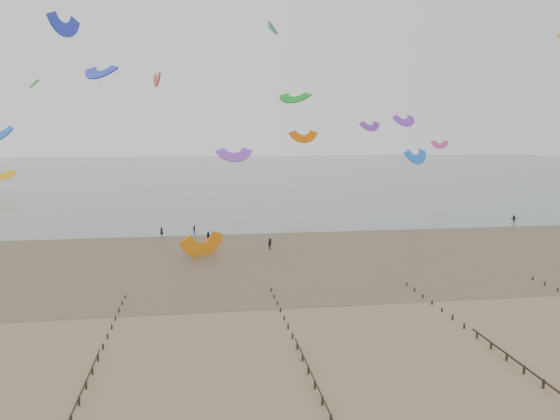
{
  "coord_description": "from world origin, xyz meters",
  "views": [
    {
      "loc": [
        -4.78,
        -54.21,
        20.52
      ],
      "look_at": [
        7.51,
        28.0,
        8.0
      ],
      "focal_mm": 35.0,
      "sensor_mm": 36.0,
      "label": 1
    }
  ],
  "objects": [
    {
      "name": "ground",
      "position": [
        0.0,
        0.0,
        0.0
      ],
      "size": [
        500.0,
        500.0,
        0.0
      ],
      "primitive_type": "plane",
      "color": "brown",
      "rests_on": "ground"
    },
    {
      "name": "sea_and_shore",
      "position": [
        -4.08,
        34.4,
        0.01
      ],
      "size": [
        500.0,
        665.0,
        0.03
      ],
      "color": "#475654",
      "rests_on": "ground"
    },
    {
      "name": "groynes",
      "position": [
        4.0,
        -19.05,
        0.47
      ],
      "size": [
        72.16,
        50.16,
        1.0
      ],
      "color": "black",
      "rests_on": "ground"
    },
    {
      "name": "kitesurfer_lead",
      "position": [
        -12.05,
        50.26,
        0.94
      ],
      "size": [
        0.8,
        0.67,
        1.87
      ],
      "primitive_type": "imported",
      "rotation": [
        0.0,
        0.0,
        2.77
      ],
      "color": "black",
      "rests_on": "ground"
    },
    {
      "name": "kitesurfers",
      "position": [
        21.99,
        47.17,
        0.87
      ],
      "size": [
        157.27,
        19.13,
        1.87
      ],
      "color": "black",
      "rests_on": "ground"
    },
    {
      "name": "grounded_kite",
      "position": [
        -4.35,
        33.2,
        0.0
      ],
      "size": [
        9.44,
        9.21,
        4.1
      ],
      "primitive_type": null,
      "rotation": [
        1.54,
        0.0,
        0.68
      ],
      "color": "orange",
      "rests_on": "ground"
    },
    {
      "name": "kites_airborne",
      "position": [
        -3.08,
        94.7,
        21.5
      ],
      "size": [
        245.17,
        109.62,
        42.88
      ],
      "color": "#D64690",
      "rests_on": "ground"
    }
  ]
}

